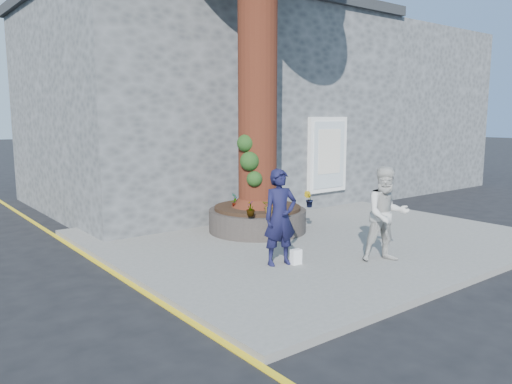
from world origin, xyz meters
TOP-DOWN VIEW (x-y plane):
  - ground at (0.00, 0.00)m, footprint 120.00×120.00m
  - pavement at (1.50, 1.00)m, footprint 9.00×8.00m
  - yellow_line at (-3.05, 1.00)m, footprint 0.10×30.00m
  - stone_shop at (2.50, 7.20)m, footprint 10.30×8.30m
  - neighbour_shop at (10.50, 7.20)m, footprint 6.00×8.00m
  - planter at (0.80, 2.00)m, footprint 2.30×2.30m
  - man at (-0.54, -0.39)m, footprint 0.73×0.56m
  - woman at (1.18, -1.43)m, footprint 1.09×1.01m
  - shopping_bag at (-0.31, -0.58)m, footprint 0.21×0.14m
  - plant_a at (0.27, 2.19)m, footprint 0.22×0.21m
  - plant_b at (1.65, 1.15)m, footprint 0.29×0.29m
  - plant_c at (-0.05, 1.15)m, footprint 0.26×0.26m
  - plant_d at (0.47, 1.15)m, footprint 0.40×0.40m

SIDE VIEW (x-z plane):
  - ground at x=0.00m, z-range 0.00..0.00m
  - yellow_line at x=-3.05m, z-range 0.00..0.01m
  - pavement at x=1.50m, z-range 0.00..0.12m
  - shopping_bag at x=-0.31m, z-range 0.12..0.40m
  - planter at x=0.80m, z-range 0.11..0.71m
  - plant_c at x=-0.05m, z-range 0.72..1.05m
  - plant_d at x=0.47m, z-range 0.72..1.06m
  - plant_a at x=0.27m, z-range 0.72..1.07m
  - plant_b at x=1.65m, z-range 0.72..1.10m
  - man at x=-0.54m, z-range 0.12..1.89m
  - woman at x=1.18m, z-range 0.12..1.91m
  - neighbour_shop at x=10.50m, z-range 0.00..6.00m
  - stone_shop at x=2.50m, z-range 0.01..6.31m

